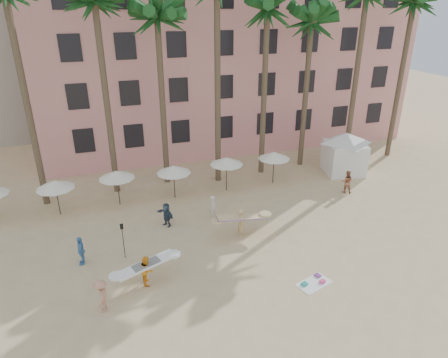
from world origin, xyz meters
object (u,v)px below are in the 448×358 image
Objects in this scene: pink_hotel at (221,59)px; cabana at (345,149)px; carrier_white at (147,269)px; carrier_yellow at (242,221)px.

pink_hotel is 15.94m from cabana.
pink_hotel reaches higher than cabana.
carrier_white is at bearing -152.08° from cabana.
carrier_white is (-11.40, -22.78, -7.12)m from pink_hotel.
pink_hotel is at bearing 63.41° from carrier_white.
carrier_yellow is 6.78m from carrier_white.
carrier_yellow is 0.96× the size of carrier_white.
cabana is 1.65× the size of carrier_white.
carrier_yellow reaches higher than carrier_white.
cabana reaches higher than carrier_yellow.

